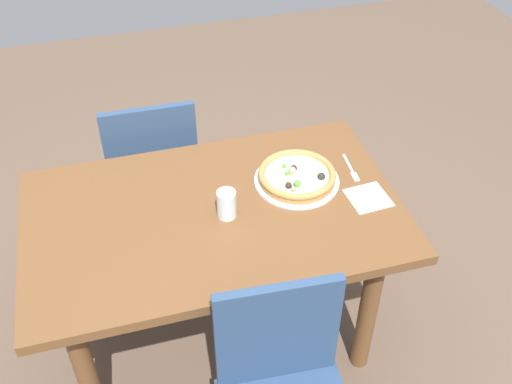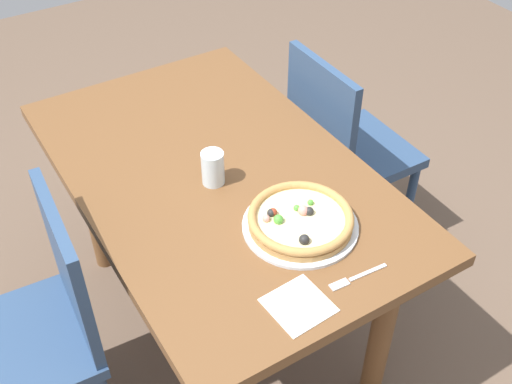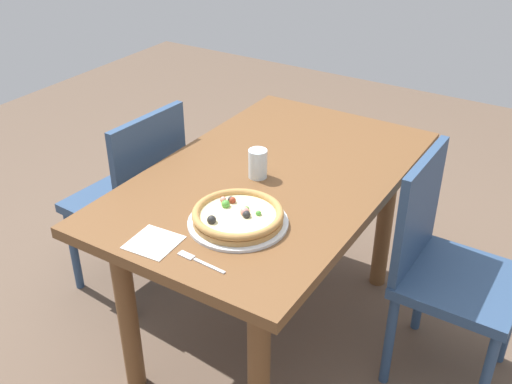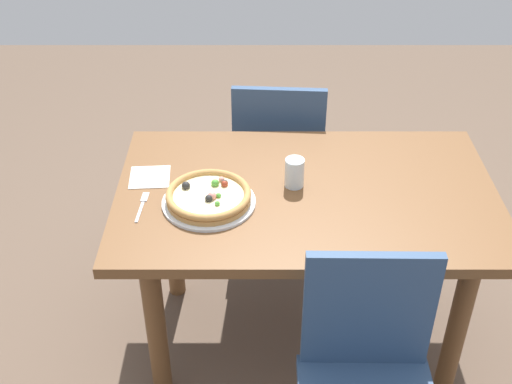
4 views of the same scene
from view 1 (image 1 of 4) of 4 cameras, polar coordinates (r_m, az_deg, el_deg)
The scene contains 8 objects.
ground_plane at distance 2.65m, azimuth -3.33°, elevation -13.47°, with size 6.00×6.00×0.00m, color brown.
dining_table at distance 2.18m, azimuth -3.94°, elevation -3.96°, with size 1.31×0.81×0.73m.
chair_near at distance 2.73m, azimuth -9.71°, elevation 2.14°, with size 0.41×0.41×0.86m.
plate at distance 2.23m, azimuth 3.86°, elevation 1.07°, with size 0.31×0.31×0.01m, color silver.
pizza at distance 2.21m, azimuth 3.89°, elevation 1.56°, with size 0.28×0.28×0.05m.
fork at distance 2.30m, azimuth 9.01°, elevation 2.08°, with size 0.03×0.17×0.00m.
drinking_glass at distance 2.06m, azimuth -2.79°, elevation -1.15°, with size 0.07×0.07×0.10m, color silver.
napkin at distance 2.19m, azimuth 10.56°, elevation -0.53°, with size 0.14×0.14×0.00m, color white.
Camera 1 is at (0.27, 1.53, 2.15)m, focal length 42.34 mm.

